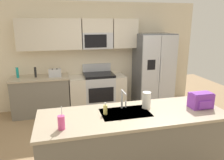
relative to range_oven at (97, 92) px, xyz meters
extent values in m
plane|color=#997A56|center=(0.08, -1.80, -0.44)|extent=(9.00, 9.00, 0.00)
cube|color=beige|center=(0.08, 0.35, 0.86)|extent=(5.20, 0.10, 2.60)
cube|color=beige|center=(-1.42, 0.14, 1.41)|extent=(0.70, 0.32, 0.70)
cube|color=beige|center=(-0.71, 0.14, 1.41)|extent=(0.73, 0.32, 0.70)
cube|color=beige|center=(0.72, 0.14, 1.41)|extent=(0.61, 0.32, 0.70)
cube|color=#B7BABF|center=(0.04, 0.14, 1.25)|extent=(0.72, 0.32, 0.38)
cube|color=black|center=(-0.02, -0.03, 1.25)|extent=(0.52, 0.01, 0.30)
cube|color=beige|center=(0.04, 0.14, 1.60)|extent=(0.72, 0.32, 0.32)
cube|color=slate|center=(-1.34, 0.00, -0.01)|extent=(1.27, 0.60, 0.86)
cube|color=tan|center=(-1.34, 0.00, 0.44)|extent=(1.30, 0.63, 0.04)
cube|color=#B7BABF|center=(0.04, 0.00, -0.02)|extent=(0.72, 0.60, 0.84)
cube|color=black|center=(0.04, -0.31, 0.01)|extent=(0.60, 0.01, 0.36)
cube|color=black|center=(0.04, 0.00, 0.43)|extent=(0.72, 0.60, 0.06)
cube|color=#B7BABF|center=(0.04, 0.27, 0.56)|extent=(0.72, 0.06, 0.20)
cube|color=beige|center=(-0.50, 0.00, -0.02)|extent=(0.36, 0.60, 0.84)
cube|color=beige|center=(0.54, 0.00, -0.02)|extent=(0.28, 0.60, 0.84)
cube|color=#4C4F54|center=(1.44, -0.05, 0.48)|extent=(0.90, 0.70, 1.85)
cube|color=#B7BABF|center=(1.22, -0.42, 0.48)|extent=(0.44, 0.04, 1.81)
cube|color=#B7BABF|center=(1.67, -0.42, 0.48)|extent=(0.44, 0.04, 1.81)
cylinder|color=silver|center=(1.41, -0.45, 0.57)|extent=(0.02, 0.02, 0.60)
cylinder|color=silver|center=(1.47, -0.45, 0.57)|extent=(0.02, 0.02, 0.60)
cube|color=black|center=(1.22, -0.44, 0.70)|extent=(0.20, 0.00, 0.24)
cube|color=slate|center=(0.07, -2.45, -0.01)|extent=(2.56, 0.87, 0.86)
cube|color=tan|center=(0.07, -2.45, 0.44)|extent=(2.60, 0.91, 0.04)
cube|color=#B7BABF|center=(-0.03, -2.40, 0.44)|extent=(0.68, 0.44, 0.03)
cube|color=#B7BABF|center=(-0.99, -0.05, 0.55)|extent=(0.28, 0.16, 0.18)
cube|color=black|center=(-1.04, -0.05, 0.63)|extent=(0.03, 0.11, 0.01)
cube|color=black|center=(-0.94, -0.05, 0.63)|extent=(0.03, 0.11, 0.01)
cylinder|color=black|center=(-1.42, 0.00, 0.57)|extent=(0.05, 0.05, 0.23)
cylinder|color=teal|center=(-1.81, 0.05, 0.57)|extent=(0.06, 0.06, 0.24)
cylinder|color=#B7BABF|center=(-0.03, -2.23, 0.60)|extent=(0.03, 0.03, 0.28)
cylinder|color=#B7BABF|center=(-0.03, -2.33, 0.73)|extent=(0.02, 0.20, 0.02)
cylinder|color=#B7BABF|center=(0.03, -2.23, 0.51)|extent=(0.02, 0.02, 0.10)
cylinder|color=#EA4C93|center=(-0.90, -2.68, 0.54)|extent=(0.08, 0.08, 0.17)
cylinder|color=white|center=(-0.89, -2.68, 0.67)|extent=(0.01, 0.03, 0.14)
cylinder|color=#D8CC66|center=(-0.31, -2.39, 0.52)|extent=(0.06, 0.06, 0.13)
cylinder|color=white|center=(-0.31, -2.39, 0.61)|extent=(0.02, 0.02, 0.04)
cylinder|color=white|center=(0.32, -2.31, 0.58)|extent=(0.12, 0.12, 0.24)
cube|color=purple|center=(1.10, -2.48, 0.57)|extent=(0.32, 0.20, 0.22)
cube|color=#702F97|center=(1.10, -2.50, 0.67)|extent=(0.30, 0.14, 0.03)
cube|color=purple|center=(1.10, -2.59, 0.54)|extent=(0.20, 0.03, 0.11)
camera|label=1|loc=(-0.88, -5.06, 1.68)|focal=34.63mm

